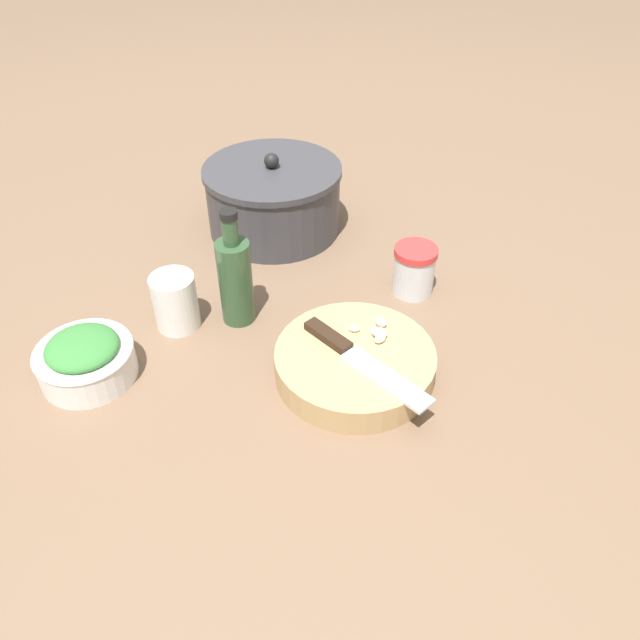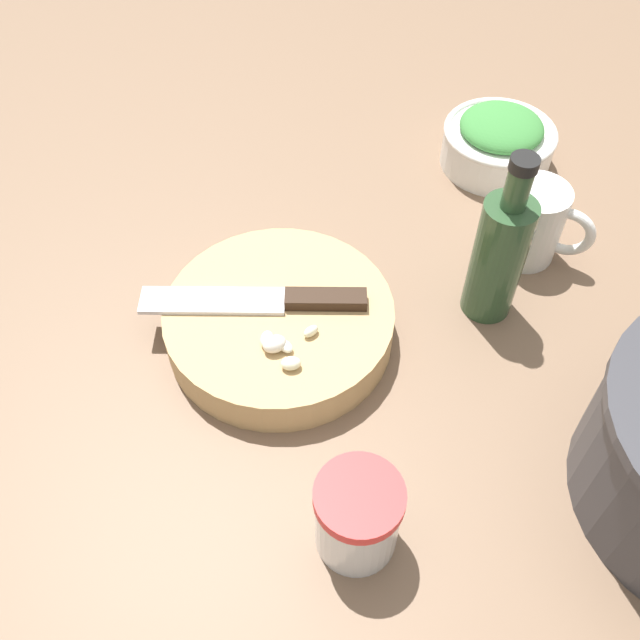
{
  "view_description": "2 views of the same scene",
  "coord_description": "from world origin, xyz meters",
  "px_view_note": "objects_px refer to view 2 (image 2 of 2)",
  "views": [
    {
      "loc": [
        0.11,
        -0.77,
        0.66
      ],
      "look_at": [
        0.02,
        -0.05,
        0.05
      ],
      "focal_mm": 35.0,
      "sensor_mm": 36.0,
      "label": 1
    },
    {
      "loc": [
        0.34,
        0.27,
        0.6
      ],
      "look_at": [
        0.07,
        -0.06,
        0.07
      ],
      "focal_mm": 40.0,
      "sensor_mm": 36.0,
      "label": 2
    }
  ],
  "objects_px": {
    "garlic_cloves": "(281,346)",
    "spice_jar": "(358,517)",
    "cutting_board": "(280,323)",
    "oil_bottle": "(497,253)",
    "coffee_mug": "(534,224)",
    "chef_knife": "(267,300)",
    "herb_bowl": "(498,141)"
  },
  "relations": [
    {
      "from": "coffee_mug",
      "to": "oil_bottle",
      "type": "distance_m",
      "value": 0.1
    },
    {
      "from": "spice_jar",
      "to": "herb_bowl",
      "type": "bearing_deg",
      "value": -150.66
    },
    {
      "from": "herb_bowl",
      "to": "coffee_mug",
      "type": "bearing_deg",
      "value": 54.57
    },
    {
      "from": "cutting_board",
      "to": "garlic_cloves",
      "type": "height_order",
      "value": "garlic_cloves"
    },
    {
      "from": "spice_jar",
      "to": "oil_bottle",
      "type": "relative_size",
      "value": 0.44
    },
    {
      "from": "spice_jar",
      "to": "coffee_mug",
      "type": "height_order",
      "value": "coffee_mug"
    },
    {
      "from": "garlic_cloves",
      "to": "herb_bowl",
      "type": "bearing_deg",
      "value": -167.57
    },
    {
      "from": "chef_knife",
      "to": "oil_bottle",
      "type": "relative_size",
      "value": 0.97
    },
    {
      "from": "cutting_board",
      "to": "coffee_mug",
      "type": "xyz_separation_m",
      "value": [
        -0.29,
        0.08,
        0.03
      ]
    },
    {
      "from": "cutting_board",
      "to": "herb_bowl",
      "type": "relative_size",
      "value": 1.65
    },
    {
      "from": "chef_knife",
      "to": "garlic_cloves",
      "type": "xyz_separation_m",
      "value": [
        0.03,
        0.06,
        0.0
      ]
    },
    {
      "from": "cutting_board",
      "to": "herb_bowl",
      "type": "bearing_deg",
      "value": -172.76
    },
    {
      "from": "spice_jar",
      "to": "coffee_mug",
      "type": "distance_m",
      "value": 0.4
    },
    {
      "from": "garlic_cloves",
      "to": "herb_bowl",
      "type": "distance_m",
      "value": 0.43
    },
    {
      "from": "chef_knife",
      "to": "spice_jar",
      "type": "bearing_deg",
      "value": -159.29
    },
    {
      "from": "coffee_mug",
      "to": "herb_bowl",
      "type": "bearing_deg",
      "value": -125.43
    },
    {
      "from": "garlic_cloves",
      "to": "coffee_mug",
      "type": "distance_m",
      "value": 0.33
    },
    {
      "from": "garlic_cloves",
      "to": "oil_bottle",
      "type": "bearing_deg",
      "value": 164.35
    },
    {
      "from": "garlic_cloves",
      "to": "spice_jar",
      "type": "bearing_deg",
      "value": 72.38
    },
    {
      "from": "chef_knife",
      "to": "spice_jar",
      "type": "height_order",
      "value": "spice_jar"
    },
    {
      "from": "spice_jar",
      "to": "oil_bottle",
      "type": "height_order",
      "value": "oil_bottle"
    },
    {
      "from": "garlic_cloves",
      "to": "coffee_mug",
      "type": "height_order",
      "value": "coffee_mug"
    },
    {
      "from": "oil_bottle",
      "to": "garlic_cloves",
      "type": "bearing_deg",
      "value": -15.65
    },
    {
      "from": "garlic_cloves",
      "to": "spice_jar",
      "type": "height_order",
      "value": "spice_jar"
    },
    {
      "from": "spice_jar",
      "to": "oil_bottle",
      "type": "bearing_deg",
      "value": -158.71
    },
    {
      "from": "cutting_board",
      "to": "oil_bottle",
      "type": "height_order",
      "value": "oil_bottle"
    },
    {
      "from": "coffee_mug",
      "to": "oil_bottle",
      "type": "xyz_separation_m",
      "value": [
        0.1,
        0.02,
        0.03
      ]
    },
    {
      "from": "chef_knife",
      "to": "garlic_cloves",
      "type": "relative_size",
      "value": 3.23
    },
    {
      "from": "garlic_cloves",
      "to": "spice_jar",
      "type": "relative_size",
      "value": 0.69
    },
    {
      "from": "cutting_board",
      "to": "oil_bottle",
      "type": "xyz_separation_m",
      "value": [
        -0.2,
        0.11,
        0.06
      ]
    },
    {
      "from": "oil_bottle",
      "to": "spice_jar",
      "type": "bearing_deg",
      "value": 21.29
    },
    {
      "from": "herb_bowl",
      "to": "oil_bottle",
      "type": "distance_m",
      "value": 0.25
    }
  ]
}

